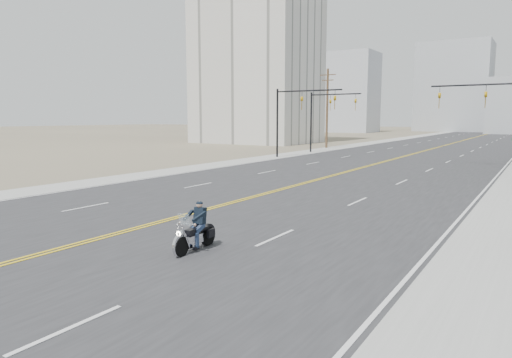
{
  "coord_description": "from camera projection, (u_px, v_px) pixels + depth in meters",
  "views": [
    {
      "loc": [
        12.54,
        -9.1,
        4.08
      ],
      "look_at": [
        2.69,
        6.39,
        1.6
      ],
      "focal_mm": 32.0,
      "sensor_mm": 36.0,
      "label": 1
    }
  ],
  "objects": [
    {
      "name": "ground_plane",
      "position": [
        81.0,
        244.0,
        14.82
      ],
      "size": [
        400.0,
        400.0,
        0.0
      ],
      "primitive_type": "plane",
      "color": "#776D56",
      "rests_on": "ground"
    },
    {
      "name": "road",
      "position": [
        454.0,
        143.0,
        73.36
      ],
      "size": [
        20.0,
        200.0,
        0.01
      ],
      "primitive_type": "cube",
      "color": "#303033",
      "rests_on": "ground"
    },
    {
      "name": "sidewalk_left",
      "position": [
        383.0,
        141.0,
        79.47
      ],
      "size": [
        3.0,
        200.0,
        0.01
      ],
      "primitive_type": "cube",
      "color": "#A5A5A0",
      "rests_on": "ground"
    },
    {
      "name": "traffic_mast_left",
      "position": [
        295.0,
        109.0,
        45.7
      ],
      "size": [
        7.1,
        0.26,
        7.0
      ],
      "color": "black",
      "rests_on": "ground"
    },
    {
      "name": "traffic_mast_right",
      "position": [
        496.0,
        107.0,
        36.15
      ],
      "size": [
        7.1,
        0.26,
        7.0
      ],
      "color": "black",
      "rests_on": "ground"
    },
    {
      "name": "traffic_mast_far",
      "position": [
        325.0,
        111.0,
        52.57
      ],
      "size": [
        6.1,
        0.26,
        7.0
      ],
      "color": "black",
      "rests_on": "ground"
    },
    {
      "name": "utility_pole_left",
      "position": [
        327.0,
        107.0,
        60.88
      ],
      "size": [
        2.2,
        0.3,
        10.5
      ],
      "color": "brown",
      "rests_on": "ground"
    },
    {
      "name": "apartment_block",
      "position": [
        257.0,
        50.0,
        73.7
      ],
      "size": [
        18.0,
        14.0,
        30.0
      ],
      "primitive_type": "cube",
      "color": "silver",
      "rests_on": "ground"
    },
    {
      "name": "haze_bldg_a",
      "position": [
        350.0,
        93.0,
        128.13
      ],
      "size": [
        14.0,
        12.0,
        22.0
      ],
      "primitive_type": "cube",
      "color": "#B7BCC6",
      "rests_on": "ground"
    },
    {
      "name": "haze_bldg_d",
      "position": [
        454.0,
        88.0,
        136.54
      ],
      "size": [
        20.0,
        15.0,
        26.0
      ],
      "primitive_type": "cube",
      "color": "#ADB2B7",
      "rests_on": "ground"
    },
    {
      "name": "haze_bldg_f",
      "position": [
        323.0,
        106.0,
        149.06
      ],
      "size": [
        12.0,
        12.0,
        16.0
      ],
      "primitive_type": "cube",
      "color": "#ADB2B7",
      "rests_on": "ground"
    },
    {
      "name": "motorcyclist",
      "position": [
        195.0,
        227.0,
        13.95
      ],
      "size": [
        0.95,
        1.99,
        1.52
      ],
      "primitive_type": null,
      "rotation": [
        0.0,
        0.0,
        3.21
      ],
      "color": "black",
      "rests_on": "ground"
    }
  ]
}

